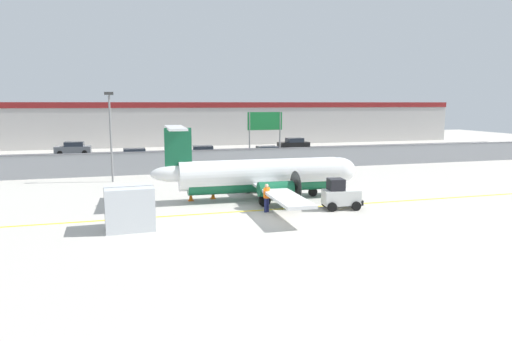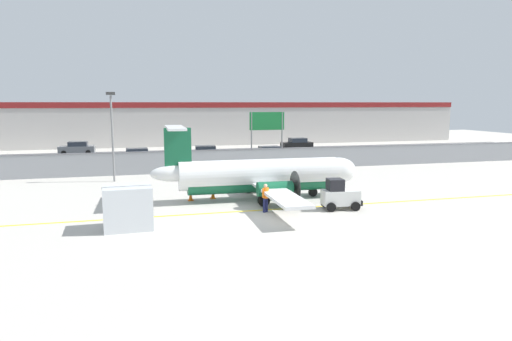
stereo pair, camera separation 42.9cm
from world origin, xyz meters
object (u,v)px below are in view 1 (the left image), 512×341
object	(u,v)px
traffic_cone_far_left	(213,194)
parked_car_1	(133,156)
commuter_airplane	(264,175)
traffic_cone_near_left	(283,189)
ground_crew_worker	(267,196)
parked_car_0	(73,148)
baggage_tug	(340,195)
apron_light_pole	(110,129)
parked_car_2	(202,153)
parked_car_3	(266,154)
parked_car_4	(294,144)
cargo_container	(130,208)
traffic_cone_near_right	(191,196)
highway_sign	(265,126)

from	to	relation	value
traffic_cone_far_left	parked_car_1	size ratio (longest dim) A/B	0.15
commuter_airplane	traffic_cone_near_left	world-z (taller)	commuter_airplane
ground_crew_worker	parked_car_0	distance (m)	37.25
baggage_tug	apron_light_pole	xyz separation A→B (m)	(-13.63, 13.90, 3.45)
parked_car_2	traffic_cone_far_left	bearing A→B (deg)	87.00
parked_car_0	parked_car_3	bearing A→B (deg)	151.66
parked_car_1	parked_car_4	distance (m)	23.01
cargo_container	commuter_airplane	bearing A→B (deg)	28.20
traffic_cone_far_left	parked_car_0	distance (m)	32.05
traffic_cone_near_left	parked_car_0	world-z (taller)	parked_car_0
traffic_cone_near_left	traffic_cone_near_right	bearing A→B (deg)	-173.61
commuter_airplane	highway_sign	world-z (taller)	highway_sign
traffic_cone_far_left	highway_sign	size ratio (longest dim) A/B	0.12
cargo_container	parked_car_2	size ratio (longest dim) A/B	0.58
commuter_airplane	baggage_tug	distance (m)	5.52
ground_crew_worker	traffic_cone_far_left	world-z (taller)	ground_crew_worker
parked_car_1	traffic_cone_near_right	bearing A→B (deg)	98.06
highway_sign	commuter_airplane	bearing A→B (deg)	-107.01
cargo_container	parked_car_0	xyz separation A→B (m)	(-6.49, 35.96, -0.21)
parked_car_2	highway_sign	distance (m)	8.75
ground_crew_worker	traffic_cone_near_right	bearing A→B (deg)	-170.88
commuter_airplane	apron_light_pole	xyz separation A→B (m)	(-9.98, 9.82, 2.70)
parked_car_2	parked_car_4	xyz separation A→B (m)	(13.80, 8.02, 0.00)
baggage_tug	highway_sign	size ratio (longest dim) A/B	0.44
parked_car_0	cargo_container	bearing A→B (deg)	101.49
traffic_cone_far_left	parked_car_3	world-z (taller)	parked_car_3
parked_car_1	highway_sign	size ratio (longest dim) A/B	0.77
parked_car_0	apron_light_pole	xyz separation A→B (m)	(5.20, -20.94, 3.41)
ground_crew_worker	parked_car_0	bearing A→B (deg)	169.93
baggage_tug	traffic_cone_near_right	size ratio (longest dim) A/B	3.81
baggage_tug	parked_car_2	world-z (taller)	baggage_tug
traffic_cone_near_right	parked_car_2	distance (m)	20.84
traffic_cone_near_right	traffic_cone_far_left	world-z (taller)	same
parked_car_0	apron_light_pole	bearing A→B (deg)	105.20
parked_car_1	cargo_container	bearing A→B (deg)	87.01
traffic_cone_far_left	parked_car_1	xyz separation A→B (m)	(-4.95, 19.14, 0.58)
commuter_airplane	traffic_cone_near_right	distance (m)	5.02
baggage_tug	parked_car_1	world-z (taller)	baggage_tug
parked_car_0	parked_car_4	size ratio (longest dim) A/B	0.99
cargo_container	parked_car_1	world-z (taller)	cargo_container
commuter_airplane	traffic_cone_near_left	bearing A→B (deg)	39.69
commuter_airplane	parked_car_0	world-z (taller)	commuter_airplane
parked_car_1	apron_light_pole	world-z (taller)	apron_light_pole
traffic_cone_far_left	highway_sign	world-z (taller)	highway_sign
parked_car_0	commuter_airplane	bearing A→B (deg)	117.53
apron_light_pole	highway_sign	bearing A→B (deg)	20.19
traffic_cone_far_left	commuter_airplane	bearing A→B (deg)	-17.27
parked_car_4	ground_crew_worker	bearing A→B (deg)	64.98
highway_sign	parked_car_2	bearing A→B (deg)	132.61
ground_crew_worker	traffic_cone_far_left	bearing A→B (deg)	174.27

